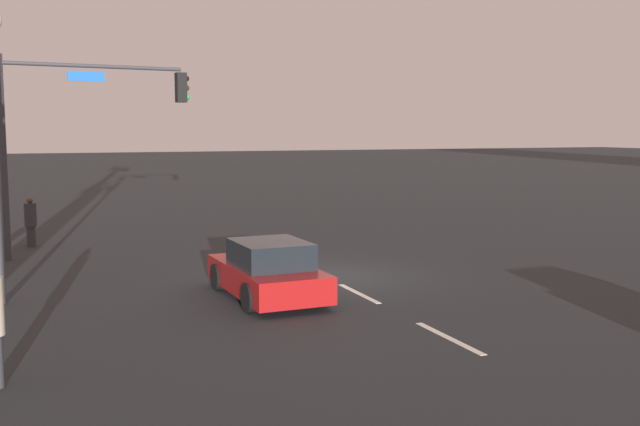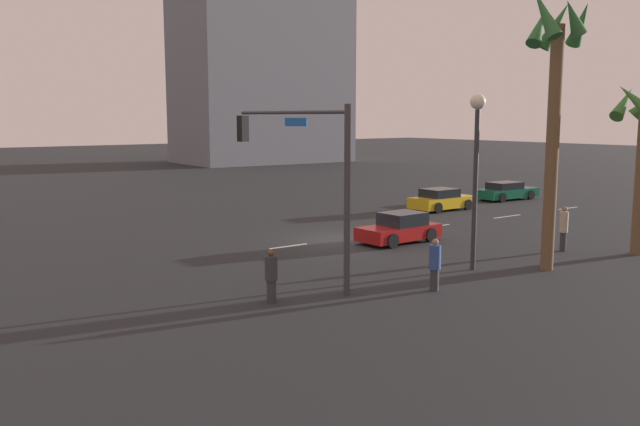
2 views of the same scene
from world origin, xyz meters
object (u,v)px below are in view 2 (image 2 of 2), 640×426
object	(u,v)px
pedestrian_1	(564,227)
car_1	(442,200)
pedestrian_0	(271,275)
traffic_signal	(305,162)
palm_tree_0	(555,78)
car_0	(400,229)
building_0	(261,58)
pedestrian_2	(435,264)
streetlamp	(476,149)
car_2	(507,191)

from	to	relation	value
pedestrian_1	car_1	bearing A→B (deg)	-113.53
pedestrian_0	pedestrian_1	world-z (taller)	pedestrian_1
traffic_signal	palm_tree_0	distance (m)	9.60
car_0	building_0	xyz separation A→B (m)	(-23.63, -50.61, 12.27)
car_0	pedestrian_0	size ratio (longest dim) A/B	2.41
traffic_signal	building_0	bearing A→B (deg)	-120.07
traffic_signal	car_1	bearing A→B (deg)	-149.85
car_0	pedestrian_1	bearing A→B (deg)	126.44
traffic_signal	pedestrian_2	xyz separation A→B (m)	(-2.84, 3.29, -3.24)
traffic_signal	palm_tree_0	bearing A→B (deg)	157.01
car_0	car_1	world-z (taller)	car_0
car_1	pedestrian_1	size ratio (longest dim) A/B	2.17
car_1	traffic_signal	xyz separation A→B (m)	(17.12, 9.95, 3.53)
streetlamp	traffic_signal	bearing A→B (deg)	-17.78
streetlamp	car_1	bearing A→B (deg)	-132.45
car_0	traffic_signal	size ratio (longest dim) A/B	0.66
streetlamp	palm_tree_0	xyz separation A→B (m)	(-2.23, 1.59, 2.51)
car_1	pedestrian_1	bearing A→B (deg)	66.47
car_2	car_1	bearing A→B (deg)	7.15
pedestrian_2	building_0	world-z (taller)	building_0
palm_tree_0	building_0	xyz separation A→B (m)	(-23.01, -57.89, 5.89)
streetlamp	pedestrian_1	size ratio (longest dim) A/B	3.36
car_1	pedestrian_0	world-z (taller)	pedestrian_0
palm_tree_0	car_2	bearing A→B (deg)	-137.96
pedestrian_2	pedestrian_1	bearing A→B (deg)	-171.40
pedestrian_1	pedestrian_2	distance (m)	9.22
pedestrian_0	pedestrian_1	distance (m)	14.15
traffic_signal	car_0	bearing A→B (deg)	-154.73
traffic_signal	streetlamp	distance (m)	6.53
building_0	traffic_signal	bearing A→B (deg)	61.93
car_2	pedestrian_1	xyz separation A→B (m)	(12.51, 12.78, 0.44)
car_0	palm_tree_0	bearing A→B (deg)	94.88
traffic_signal	palm_tree_0	size ratio (longest dim) A/B	0.59
car_2	palm_tree_0	bearing A→B (deg)	42.04
traffic_signal	car_2	bearing A→B (deg)	-156.05
palm_tree_0	building_0	world-z (taller)	building_0
car_1	building_0	distance (m)	48.20
palm_tree_0	traffic_signal	bearing A→B (deg)	-22.99
car_0	car_1	distance (m)	11.21
car_2	building_0	world-z (taller)	building_0
pedestrian_0	pedestrian_2	world-z (taller)	pedestrian_2
pedestrian_1	traffic_signal	bearing A→B (deg)	-9.10
pedestrian_0	palm_tree_0	bearing A→B (deg)	167.93
building_0	pedestrian_2	bearing A→B (deg)	65.59
car_0	car_2	bearing A→B (deg)	-156.68
car_1	pedestrian_0	distance (m)	22.34
pedestrian_2	building_0	distance (m)	65.42
traffic_signal	pedestrian_2	distance (m)	5.42
car_1	pedestrian_0	size ratio (longest dim) A/B	2.53
traffic_signal	pedestrian_2	world-z (taller)	traffic_signal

